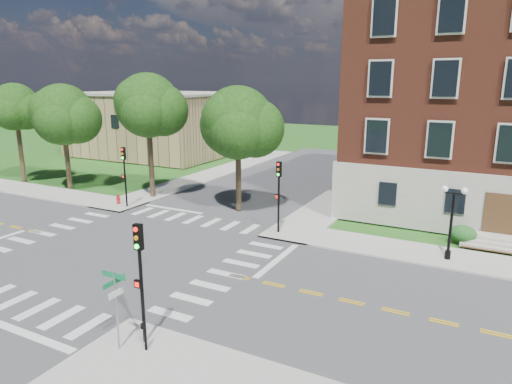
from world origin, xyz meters
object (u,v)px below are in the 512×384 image
at_px(traffic_signal_se, 140,268).
at_px(street_sign_pole, 116,296).
at_px(fire_hydrant, 118,199).
at_px(traffic_signal_nw, 124,169).
at_px(traffic_signal_ne, 279,188).
at_px(push_button_post, 145,334).
at_px(twin_lamp_west, 452,219).

height_order(traffic_signal_se, street_sign_pole, traffic_signal_se).
bearing_deg(fire_hydrant, traffic_signal_nw, -14.98).
bearing_deg(traffic_signal_ne, traffic_signal_se, -86.56).
relative_size(street_sign_pole, fire_hydrant, 4.13).
height_order(traffic_signal_ne, street_sign_pole, traffic_signal_ne).
relative_size(traffic_signal_ne, push_button_post, 4.00).
relative_size(traffic_signal_se, push_button_post, 4.00).
bearing_deg(street_sign_pole, twin_lamp_west, 56.44).
distance_m(push_button_post, fire_hydrant, 22.20).
distance_m(traffic_signal_ne, street_sign_pole, 15.18).
xyz_separation_m(traffic_signal_se, twin_lamp_west, (9.67, 14.53, -0.66)).
bearing_deg(traffic_signal_se, traffic_signal_ne, 93.44).
height_order(traffic_signal_ne, push_button_post, traffic_signal_ne).
height_order(traffic_signal_nw, fire_hydrant, traffic_signal_nw).
bearing_deg(traffic_signal_se, fire_hydrant, 136.36).
distance_m(traffic_signal_ne, twin_lamp_west, 10.55).
xyz_separation_m(traffic_signal_se, push_button_post, (0.43, -0.45, -2.39)).
xyz_separation_m(twin_lamp_west, fire_hydrant, (-25.29, 0.36, -2.06)).
relative_size(traffic_signal_ne, traffic_signal_nw, 1.00).
bearing_deg(twin_lamp_west, street_sign_pole, -123.56).
bearing_deg(fire_hydrant, push_button_post, -43.70).
xyz_separation_m(traffic_signal_se, fire_hydrant, (-15.62, 14.89, -2.72)).
distance_m(traffic_signal_se, push_button_post, 2.47).
bearing_deg(street_sign_pole, traffic_signal_nw, 132.05).
bearing_deg(fire_hydrant, street_sign_pole, -46.15).
distance_m(traffic_signal_nw, push_button_post, 21.24).
bearing_deg(traffic_signal_ne, push_button_post, -85.00).
bearing_deg(twin_lamp_west, fire_hydrant, 179.18).
relative_size(traffic_signal_se, traffic_signal_nw, 1.00).
bearing_deg(traffic_signal_se, twin_lamp_west, 56.35).
bearing_deg(traffic_signal_nw, push_button_post, -45.34).
bearing_deg(traffic_signal_nw, traffic_signal_ne, -1.02).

